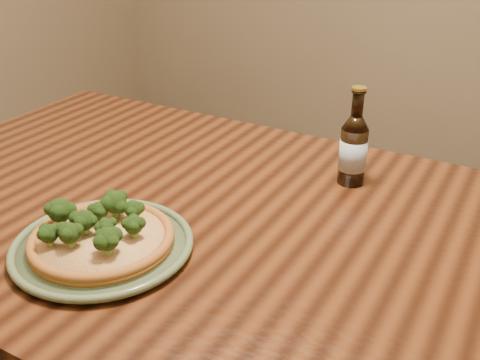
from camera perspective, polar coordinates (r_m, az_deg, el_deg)
The scene contains 4 objects.
table at distance 1.10m, azimuth -0.42°, elevation -8.04°, with size 1.60×0.90×0.75m.
plate at distance 0.98m, azimuth -13.77°, elevation -6.48°, with size 0.31×0.31×0.02m.
pizza at distance 0.98m, azimuth -14.00°, elevation -5.50°, with size 0.24×0.24×0.07m.
beer_bottle at distance 1.17m, azimuth 11.44°, elevation 3.13°, with size 0.06×0.06×0.21m.
Camera 1 is at (0.45, -0.69, 1.29)m, focal length 42.00 mm.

